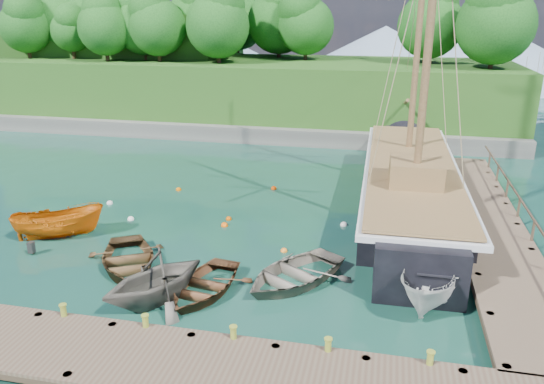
{
  "coord_description": "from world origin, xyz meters",
  "views": [
    {
      "loc": [
        6.29,
        -18.85,
        10.48
      ],
      "look_at": [
        1.0,
        5.08,
        2.0
      ],
      "focal_mm": 35.0,
      "sensor_mm": 36.0,
      "label": 1
    }
  ],
  "objects": [
    {
      "name": "ground",
      "position": [
        0.0,
        0.0,
        0.0
      ],
      "size": [
        160.0,
        160.0,
        0.0
      ],
      "primitive_type": "plane",
      "color": "#143B2F",
      "rests_on": "ground"
    },
    {
      "name": "dock_near",
      "position": [
        2.0,
        -6.5,
        0.43
      ],
      "size": [
        20.0,
        3.2,
        1.1
      ],
      "color": "brown",
      "rests_on": "ground"
    },
    {
      "name": "dock_east",
      "position": [
        11.5,
        7.0,
        0.43
      ],
      "size": [
        3.2,
        24.0,
        1.1
      ],
      "color": "brown",
      "rests_on": "ground"
    },
    {
      "name": "bollard_0",
      "position": [
        -4.0,
        -5.1,
        0.0
      ],
      "size": [
        0.26,
        0.26,
        0.45
      ],
      "primitive_type": "cylinder",
      "color": "olive",
      "rests_on": "ground"
    },
    {
      "name": "bollard_1",
      "position": [
        -1.0,
        -5.1,
        0.0
      ],
      "size": [
        0.26,
        0.26,
        0.45
      ],
      "primitive_type": "cylinder",
      "color": "olive",
      "rests_on": "ground"
    },
    {
      "name": "bollard_2",
      "position": [
        2.0,
        -5.1,
        0.0
      ],
      "size": [
        0.26,
        0.26,
        0.45
      ],
      "primitive_type": "cylinder",
      "color": "olive",
      "rests_on": "ground"
    },
    {
      "name": "bollard_3",
      "position": [
        5.0,
        -5.1,
        0.0
      ],
      "size": [
        0.26,
        0.26,
        0.45
      ],
      "primitive_type": "cylinder",
      "color": "olive",
      "rests_on": "ground"
    },
    {
      "name": "bollard_4",
      "position": [
        8.0,
        -5.1,
        0.0
      ],
      "size": [
        0.26,
        0.26,
        0.45
      ],
      "primitive_type": "cylinder",
      "color": "olive",
      "rests_on": "ground"
    },
    {
      "name": "rowboat_0",
      "position": [
        -4.14,
        -0.27,
        0.0
      ],
      "size": [
        5.2,
        5.72,
        0.97
      ],
      "primitive_type": "imported",
      "rotation": [
        0.0,
        0.0,
        0.51
      ],
      "color": "#4D361E",
      "rests_on": "ground"
    },
    {
      "name": "rowboat_1",
      "position": [
        -1.81,
        -2.61,
        0.0
      ],
      "size": [
        5.36,
        5.53,
        2.23
      ],
      "primitive_type": "imported",
      "rotation": [
        0.0,
        0.0,
        -0.57
      ],
      "color": "#5B574D",
      "rests_on": "ground"
    },
    {
      "name": "rowboat_2",
      "position": [
        -0.27,
        -1.57,
        0.0
      ],
      "size": [
        3.64,
        4.66,
        0.88
      ],
      "primitive_type": "imported",
      "rotation": [
        0.0,
        0.0,
        -0.15
      ],
      "color": "#56341D",
      "rests_on": "ground"
    },
    {
      "name": "rowboat_3",
      "position": [
        3.01,
        -0.01,
        0.0
      ],
      "size": [
        5.57,
        5.99,
        1.01
      ],
      "primitive_type": "imported",
      "rotation": [
        0.0,
        0.0,
        -0.57
      ],
      "color": "#71685B",
      "rests_on": "ground"
    },
    {
      "name": "motorboat_orange",
      "position": [
        -8.86,
        1.96,
        0.0
      ],
      "size": [
        4.53,
        3.43,
        1.65
      ],
      "primitive_type": "imported",
      "rotation": [
        0.0,
        0.0,
        2.06
      ],
      "color": "#C35C09",
      "rests_on": "ground"
    },
    {
      "name": "cabin_boat_white",
      "position": [
        8.36,
        -0.31,
        0.0
      ],
      "size": [
        3.13,
        5.38,
        1.96
      ],
      "primitive_type": "imported",
      "rotation": [
        0.0,
        0.0,
        -0.26
      ],
      "color": "silver",
      "rests_on": "ground"
    },
    {
      "name": "schooner",
      "position": [
        7.71,
        9.5,
        1.1
      ],
      "size": [
        5.23,
        27.22,
        19.91
      ],
      "rotation": [
        0.0,
        0.0,
        0.02
      ],
      "color": "black",
      "rests_on": "ground"
    },
    {
      "name": "mooring_buoy_0",
      "position": [
        -6.54,
        4.75,
        0.0
      ],
      "size": [
        0.35,
        0.35,
        0.35
      ],
      "primitive_type": "sphere",
      "color": "white",
      "rests_on": "ground"
    },
    {
      "name": "mooring_buoy_1",
      "position": [
        -1.52,
        5.89,
        0.0
      ],
      "size": [
        0.31,
        0.31,
        0.31
      ],
      "primitive_type": "sphere",
      "color": "#D75200",
      "rests_on": "ground"
    },
    {
      "name": "mooring_buoy_2",
      "position": [
        -1.47,
        5.0,
        0.0
      ],
      "size": [
        0.37,
        0.37,
        0.37
      ],
      "primitive_type": "sphere",
      "color": "#F35905",
      "rests_on": "ground"
    },
    {
      "name": "mooring_buoy_3",
      "position": [
        4.47,
        6.39,
        0.0
      ],
      "size": [
        0.37,
        0.37,
        0.37
      ],
      "primitive_type": "sphere",
      "color": "white",
      "rests_on": "ground"
    },
    {
      "name": "mooring_buoy_4",
      "position": [
        -5.9,
        9.81,
        0.0
      ],
      "size": [
        0.33,
        0.33,
        0.33
      ],
      "primitive_type": "sphere",
      "color": "#DC6300",
      "rests_on": "ground"
    },
    {
      "name": "mooring_buoy_5",
      "position": [
        -0.27,
        11.29,
        0.0
      ],
      "size": [
        0.34,
        0.34,
        0.34
      ],
      "primitive_type": "sphere",
      "color": "#EF4300",
      "rests_on": "ground"
    },
    {
      "name": "mooring_buoy_6",
      "position": [
        -8.82,
        6.71,
        0.0
      ],
      "size": [
        0.36,
        0.36,
        0.36
      ],
      "primitive_type": "sphere",
      "color": "silver",
      "rests_on": "ground"
    },
    {
      "name": "mooring_buoy_7",
      "position": [
        2.08,
        2.72,
        0.0
      ],
      "size": [
        0.32,
        0.32,
        0.32
      ],
      "primitive_type": "sphere",
      "color": "orange",
      "rests_on": "ground"
    },
    {
      "name": "headland",
      "position": [
        -12.88,
        31.36,
        5.54
      ],
      "size": [
        51.0,
        19.31,
        12.9
      ],
      "color": "#474744",
      "rests_on": "ground"
    },
    {
      "name": "distant_ridge",
      "position": [
        4.3,
        70.0,
        4.35
      ],
      "size": [
        117.0,
        40.0,
        10.0
      ],
      "color": "#728CA5",
      "rests_on": "ground"
    }
  ]
}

